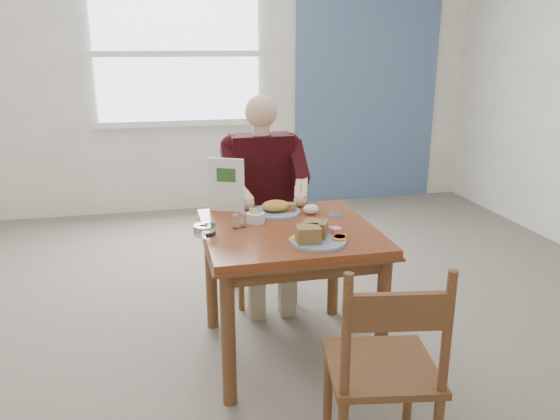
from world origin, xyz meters
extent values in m
plane|color=#645C51|center=(0.00, 0.00, 0.00)|extent=(6.00, 6.00, 0.00)
plane|color=white|center=(0.00, 3.00, 1.40)|extent=(5.50, 0.00, 5.50)
cube|color=slate|center=(1.60, 2.98, 1.40)|extent=(1.60, 0.02, 2.80)
ellipsoid|color=yellow|center=(-0.03, -0.22, 0.76)|extent=(0.06, 0.05, 0.03)
ellipsoid|color=white|center=(0.18, 0.21, 0.78)|extent=(0.10, 0.09, 0.06)
cylinder|color=silver|center=(0.31, 0.15, 0.76)|extent=(0.12, 0.12, 0.01)
cube|color=white|center=(-0.40, 2.97, 1.60)|extent=(1.60, 0.02, 1.30)
cube|color=white|center=(-0.40, 2.96, 0.92)|extent=(1.72, 0.04, 0.06)
cube|color=white|center=(-0.40, 2.96, 1.60)|extent=(1.72, 0.04, 0.06)
cube|color=maroon|center=(0.00, 0.00, 0.73)|extent=(0.90, 0.90, 0.04)
cube|color=brown|center=(0.00, 0.00, 0.70)|extent=(0.92, 0.92, 0.01)
cylinder|color=brown|center=(-0.39, -0.39, 0.35)|extent=(0.07, 0.07, 0.71)
cylinder|color=brown|center=(0.39, -0.39, 0.35)|extent=(0.07, 0.07, 0.71)
cylinder|color=brown|center=(-0.39, 0.39, 0.35)|extent=(0.07, 0.07, 0.71)
cylinder|color=brown|center=(0.39, 0.39, 0.35)|extent=(0.07, 0.07, 0.71)
cube|color=brown|center=(0.00, -0.39, 0.66)|extent=(0.80, 0.03, 0.08)
cube|color=brown|center=(0.00, 0.39, 0.66)|extent=(0.80, 0.03, 0.08)
cube|color=brown|center=(-0.39, 0.00, 0.66)|extent=(0.03, 0.80, 0.08)
cube|color=brown|center=(0.39, 0.00, 0.66)|extent=(0.03, 0.80, 0.08)
cylinder|color=brown|center=(-0.18, 0.57, 0.23)|extent=(0.04, 0.04, 0.45)
cylinder|color=brown|center=(0.18, 0.57, 0.23)|extent=(0.04, 0.04, 0.45)
cylinder|color=brown|center=(-0.18, 0.93, 0.23)|extent=(0.04, 0.04, 0.45)
cylinder|color=brown|center=(0.18, 0.93, 0.23)|extent=(0.04, 0.04, 0.45)
cube|color=brown|center=(0.00, 0.75, 0.47)|extent=(0.42, 0.42, 0.03)
cylinder|color=brown|center=(-0.18, 0.93, 0.70)|extent=(0.04, 0.04, 0.50)
cylinder|color=brown|center=(0.18, 0.93, 0.70)|extent=(0.04, 0.04, 0.50)
cube|color=brown|center=(0.00, 0.93, 0.80)|extent=(0.38, 0.03, 0.14)
cylinder|color=brown|center=(0.00, -0.72, 0.23)|extent=(0.05, 0.05, 0.45)
cylinder|color=brown|center=(0.36, -0.78, 0.23)|extent=(0.05, 0.05, 0.45)
cube|color=brown|center=(0.15, -0.93, 0.47)|extent=(0.48, 0.48, 0.03)
cylinder|color=brown|center=(-0.06, -1.08, 0.70)|extent=(0.04, 0.04, 0.50)
cylinder|color=brown|center=(0.30, -1.14, 0.70)|extent=(0.04, 0.04, 0.50)
cube|color=brown|center=(0.12, -1.11, 0.80)|extent=(0.38, 0.09, 0.14)
cube|color=gray|center=(-0.10, 0.63, 0.54)|extent=(0.13, 0.38, 0.12)
cube|color=gray|center=(0.10, 0.63, 0.54)|extent=(0.13, 0.38, 0.12)
cube|color=gray|center=(-0.10, 0.45, 0.24)|extent=(0.10, 0.10, 0.48)
cube|color=gray|center=(0.10, 0.45, 0.24)|extent=(0.10, 0.10, 0.48)
cube|color=black|center=(0.00, 0.78, 0.84)|extent=(0.40, 0.22, 0.58)
sphere|color=black|center=(-0.19, 0.78, 1.06)|extent=(0.15, 0.15, 0.15)
sphere|color=black|center=(0.19, 0.78, 1.06)|extent=(0.15, 0.15, 0.15)
cylinder|color=#D6A787|center=(0.00, 0.76, 1.15)|extent=(0.11, 0.11, 0.08)
sphere|color=#D6A787|center=(0.00, 0.76, 1.28)|extent=(0.21, 0.21, 0.21)
cube|color=black|center=(-0.22, 0.67, 0.96)|extent=(0.09, 0.29, 0.27)
cube|color=black|center=(0.22, 0.67, 0.96)|extent=(0.09, 0.29, 0.27)
sphere|color=black|center=(-0.22, 0.55, 0.86)|extent=(0.09, 0.09, 0.09)
sphere|color=black|center=(0.22, 0.55, 0.86)|extent=(0.09, 0.09, 0.09)
cube|color=#D6A787|center=(-0.19, 0.46, 0.82)|extent=(0.14, 0.23, 0.14)
cube|color=#D6A787|center=(0.19, 0.46, 0.82)|extent=(0.14, 0.23, 0.14)
sphere|color=#D6A787|center=(-0.16, 0.37, 0.79)|extent=(0.08, 0.08, 0.08)
sphere|color=#D6A787|center=(0.16, 0.37, 0.79)|extent=(0.08, 0.08, 0.08)
cylinder|color=silver|center=(0.16, 0.37, 0.84)|extent=(0.01, 0.05, 0.12)
cylinder|color=white|center=(0.09, -0.25, 0.76)|extent=(0.34, 0.34, 0.02)
cube|color=tan|center=(0.03, -0.27, 0.80)|extent=(0.12, 0.11, 0.08)
cube|color=tan|center=(0.09, -0.20, 0.80)|extent=(0.15, 0.14, 0.08)
cylinder|color=orange|center=(0.19, -0.27, 0.77)|extent=(0.09, 0.09, 0.01)
cylinder|color=orange|center=(0.20, -0.25, 0.77)|extent=(0.07, 0.07, 0.01)
cylinder|color=orange|center=(0.21, -0.23, 0.77)|extent=(0.08, 0.08, 0.01)
cube|color=pink|center=(0.20, -0.18, 0.78)|extent=(0.07, 0.07, 0.03)
cylinder|color=white|center=(-0.01, 0.27, 0.76)|extent=(0.37, 0.37, 0.02)
ellipsoid|color=gold|center=(-0.01, 0.27, 0.80)|extent=(0.20, 0.19, 0.06)
cube|color=tan|center=(0.05, 0.26, 0.79)|extent=(0.12, 0.10, 0.04)
cylinder|color=white|center=(-0.16, 0.13, 0.78)|extent=(0.12, 0.12, 0.05)
cube|color=pink|center=(-0.17, 0.14, 0.81)|extent=(0.04, 0.01, 0.03)
cube|color=#6699D8|center=(-0.14, 0.14, 0.81)|extent=(0.04, 0.03, 0.03)
cube|color=#EAD159|center=(-0.16, 0.12, 0.81)|extent=(0.04, 0.03, 0.03)
cube|color=white|center=(-0.17, 0.15, 0.81)|extent=(0.04, 0.02, 0.03)
cylinder|color=white|center=(-0.28, 0.05, 0.78)|extent=(0.04, 0.04, 0.07)
cylinder|color=silver|center=(-0.28, 0.05, 0.82)|extent=(0.04, 0.04, 0.01)
cylinder|color=white|center=(-0.23, 0.07, 0.78)|extent=(0.04, 0.04, 0.07)
cylinder|color=silver|center=(-0.23, 0.07, 0.82)|extent=(0.04, 0.04, 0.01)
cylinder|color=white|center=(-0.45, -0.01, 0.78)|extent=(0.14, 0.14, 0.05)
cylinder|color=white|center=(-0.46, -0.02, 0.79)|extent=(0.04, 0.04, 0.02)
cylinder|color=white|center=(-0.44, 0.00, 0.79)|extent=(0.04, 0.04, 0.02)
cylinder|color=white|center=(-0.45, -0.03, 0.79)|extent=(0.04, 0.04, 0.02)
cube|color=white|center=(-0.28, 0.38, 0.91)|extent=(0.20, 0.11, 0.31)
cube|color=#2D5926|center=(-0.28, 0.37, 0.97)|extent=(0.10, 0.05, 0.08)
camera|label=1|loc=(-0.66, -2.68, 1.69)|focal=35.00mm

